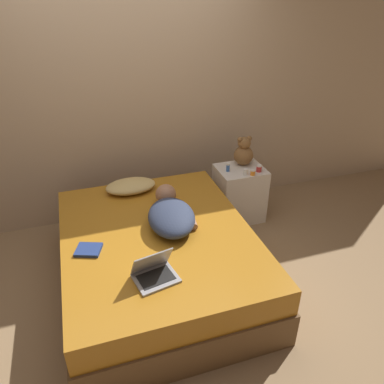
{
  "coord_description": "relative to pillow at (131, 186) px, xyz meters",
  "views": [
    {
      "loc": [
        -0.49,
        -2.4,
        2.27
      ],
      "look_at": [
        0.37,
        0.24,
        0.69
      ],
      "focal_mm": 35.0,
      "sensor_mm": 36.0,
      "label": 1
    }
  ],
  "objects": [
    {
      "name": "bottle_orange",
      "position": [
        1.18,
        -0.18,
        0.04
      ],
      "size": [
        0.05,
        0.05,
        0.06
      ],
      "color": "orange",
      "rests_on": "nightstand"
    },
    {
      "name": "teddy_bear",
      "position": [
        1.2,
        0.08,
        0.15
      ],
      "size": [
        0.2,
        0.2,
        0.31
      ],
      "color": "brown",
      "rests_on": "nightstand"
    },
    {
      "name": "bottle_red",
      "position": [
        1.28,
        -0.13,
        0.05
      ],
      "size": [
        0.05,
        0.05,
        0.07
      ],
      "color": "#B72D2D",
      "rests_on": "nightstand"
    },
    {
      "name": "pillow",
      "position": [
        0.0,
        0.0,
        0.0
      ],
      "size": [
        0.47,
        0.29,
        0.11
      ],
      "color": "tan",
      "rests_on": "bed"
    },
    {
      "name": "laptop",
      "position": [
        -0.06,
        -1.23,
        -0.01
      ],
      "size": [
        0.32,
        0.28,
        0.21
      ],
      "rotation": [
        0.0,
        0.0,
        0.2
      ],
      "color": "#9E9EA3",
      "rests_on": "bed"
    },
    {
      "name": "person_lying",
      "position": [
        0.22,
        -0.63,
        0.03
      ],
      "size": [
        0.45,
        0.75,
        0.19
      ],
      "rotation": [
        0.0,
        0.0,
        -0.13
      ],
      "color": "#2D3851",
      "rests_on": "bed"
    },
    {
      "name": "bottle_blue",
      "position": [
        0.98,
        -0.03,
        0.06
      ],
      "size": [
        0.04,
        0.04,
        0.09
      ],
      "color": "#3866B2",
      "rests_on": "nightstand"
    },
    {
      "name": "nightstand",
      "position": [
        1.13,
        -0.01,
        -0.28
      ],
      "size": [
        0.48,
        0.41,
        0.58
      ],
      "color": "silver",
      "rests_on": "ground_plane"
    },
    {
      "name": "ground_plane",
      "position": [
        0.08,
        -0.73,
        -0.57
      ],
      "size": [
        12.0,
        12.0,
        0.0
      ],
      "primitive_type": "plane",
      "color": "#937551"
    },
    {
      "name": "wall_back",
      "position": [
        0.08,
        0.49,
        0.73
      ],
      "size": [
        8.0,
        0.06,
        2.6
      ],
      "color": "tan",
      "rests_on": "ground_plane"
    },
    {
      "name": "book",
      "position": [
        -0.46,
        -0.8,
        -0.04
      ],
      "size": [
        0.22,
        0.21,
        0.02
      ],
      "rotation": [
        0.0,
        0.0,
        -0.36
      ],
      "color": "navy",
      "rests_on": "bed"
    },
    {
      "name": "bed",
      "position": [
        0.08,
        -0.73,
        -0.31
      ],
      "size": [
        1.51,
        1.88,
        0.51
      ],
      "color": "brown",
      "rests_on": "ground_plane"
    },
    {
      "name": "bottle_white",
      "position": [
        1.12,
        -0.15,
        0.05
      ],
      "size": [
        0.05,
        0.05,
        0.06
      ],
      "color": "white",
      "rests_on": "nightstand"
    }
  ]
}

